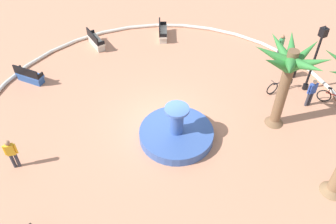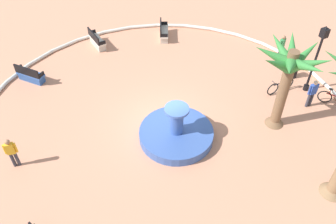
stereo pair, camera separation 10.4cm
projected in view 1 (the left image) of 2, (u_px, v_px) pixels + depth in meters
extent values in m
plane|color=tan|center=(165.00, 123.00, 17.47)|extent=(80.00, 80.00, 0.00)
torus|color=silver|center=(165.00, 121.00, 17.40)|extent=(18.54, 18.54, 0.20)
cylinder|color=#38569E|center=(176.00, 134.00, 16.61)|extent=(3.43, 3.43, 0.45)
cylinder|color=#236093|center=(176.00, 135.00, 16.63)|extent=(3.02, 3.02, 0.34)
cylinder|color=#38569E|center=(177.00, 121.00, 16.01)|extent=(0.62, 0.62, 1.29)
cylinder|color=#3D5FAD|center=(177.00, 109.00, 15.53)|extent=(1.10, 1.10, 0.12)
cylinder|color=brown|center=(283.00, 90.00, 16.07)|extent=(0.48, 0.48, 4.13)
cone|color=brown|center=(275.00, 119.00, 17.31)|extent=(0.91, 0.91, 0.50)
cone|color=#337F38|center=(281.00, 48.00, 15.39)|extent=(1.78, 0.65, 1.19)
cone|color=#337F38|center=(273.00, 55.00, 14.98)|extent=(1.54, 1.73, 1.13)
cone|color=#337F38|center=(278.00, 64.00, 14.71)|extent=(0.60, 1.74, 1.31)
cone|color=#337F38|center=(290.00, 67.00, 14.29)|extent=(1.61, 1.68, 1.04)
cone|color=#337F38|center=(307.00, 66.00, 14.34)|extent=(1.79, 0.66, 1.08)
cone|color=#337F38|center=(311.00, 63.00, 14.69)|extent=(1.70, 1.55, 1.25)
cone|color=#337F38|center=(304.00, 54.00, 15.22)|extent=(0.74, 1.77, 1.33)
cone|color=#337F38|center=(291.00, 47.00, 15.41)|extent=(1.74, 1.52, 1.11)
cone|color=brown|center=(334.00, 187.00, 14.45)|extent=(0.99, 0.99, 0.50)
cube|color=beige|center=(96.00, 40.00, 22.07)|extent=(1.64, 0.66, 0.12)
cube|color=black|center=(92.00, 37.00, 21.78)|extent=(1.60, 0.24, 0.50)
cube|color=#B6ADA0|center=(97.00, 43.00, 22.24)|extent=(1.51, 0.61, 0.39)
cube|color=black|center=(91.00, 32.00, 22.43)|extent=(0.12, 0.46, 0.24)
cube|color=black|center=(101.00, 44.00, 21.51)|extent=(0.12, 0.46, 0.24)
cube|color=#335BA8|center=(30.00, 74.00, 19.53)|extent=(1.55, 1.41, 0.12)
cube|color=black|center=(26.00, 72.00, 19.19)|extent=(1.28, 1.08, 0.50)
cube|color=#2B4E8F|center=(31.00, 78.00, 19.71)|extent=(1.43, 1.29, 0.39)
cube|color=black|center=(18.00, 69.00, 19.66)|extent=(0.35, 0.40, 0.24)
cube|color=black|center=(40.00, 76.00, 19.22)|extent=(0.35, 0.40, 0.24)
cube|color=beige|center=(163.00, 31.00, 22.79)|extent=(1.66, 1.14, 0.12)
cube|color=black|center=(160.00, 27.00, 22.58)|extent=(1.48, 0.76, 0.50)
cube|color=#B6ADA0|center=(163.00, 35.00, 22.96)|extent=(1.53, 1.05, 0.39)
cube|color=black|center=(163.00, 23.00, 23.24)|extent=(0.26, 0.44, 0.24)
cube|color=black|center=(163.00, 36.00, 22.15)|extent=(0.26, 0.44, 0.24)
cylinder|color=black|center=(313.00, 64.00, 18.24)|extent=(0.12, 0.12, 3.24)
cylinder|color=black|center=(305.00, 87.00, 19.25)|extent=(0.28, 0.28, 0.30)
cube|color=black|center=(324.00, 32.00, 16.98)|extent=(0.32, 0.32, 0.44)
sphere|color=#F2EDCC|center=(324.00, 32.00, 16.98)|extent=(0.22, 0.22, 0.22)
cone|color=black|center=(325.00, 27.00, 16.79)|extent=(0.20, 0.20, 0.18)
cylinder|color=black|center=(293.00, 71.00, 19.93)|extent=(0.40, 0.40, 0.70)
torus|color=#4C4C51|center=(294.00, 66.00, 19.69)|extent=(0.46, 0.46, 0.06)
torus|color=black|center=(324.00, 96.00, 18.38)|extent=(0.62, 0.47, 0.72)
cylinder|color=#B21919|center=(336.00, 95.00, 18.05)|extent=(0.80, 0.60, 0.05)
cylinder|color=#B21919|center=(329.00, 91.00, 18.07)|extent=(0.04, 0.04, 0.30)
cube|color=black|center=(330.00, 88.00, 17.95)|extent=(0.22, 0.20, 0.06)
torus|color=black|center=(272.00, 88.00, 18.81)|extent=(0.07, 0.72, 0.72)
torus|color=black|center=(287.00, 83.00, 19.14)|extent=(0.07, 0.72, 0.72)
cylinder|color=black|center=(281.00, 82.00, 18.81)|extent=(0.06, 0.95, 0.05)
cylinder|color=black|center=(287.00, 78.00, 18.82)|extent=(0.04, 0.04, 0.30)
cube|color=black|center=(287.00, 76.00, 18.71)|extent=(0.10, 0.20, 0.06)
cylinder|color=black|center=(274.00, 83.00, 18.57)|extent=(0.44, 0.03, 0.03)
cylinder|color=#33333D|center=(280.00, 52.00, 21.19)|extent=(0.14, 0.14, 0.81)
cylinder|color=#33333D|center=(278.00, 53.00, 21.10)|extent=(0.14, 0.14, 0.81)
cube|color=#338C4C|center=(281.00, 43.00, 20.68)|extent=(0.30, 0.39, 0.56)
sphere|color=#9E7051|center=(283.00, 37.00, 20.40)|extent=(0.22, 0.22, 0.22)
cylinder|color=#338C4C|center=(283.00, 41.00, 20.79)|extent=(0.09, 0.09, 0.53)
cylinder|color=#338C4C|center=(279.00, 44.00, 20.56)|extent=(0.09, 0.09, 0.53)
cylinder|color=#33333D|center=(311.00, 99.00, 18.14)|extent=(0.14, 0.14, 0.83)
cylinder|color=#33333D|center=(307.00, 99.00, 18.10)|extent=(0.14, 0.14, 0.83)
cube|color=#2D4CA5|center=(313.00, 88.00, 17.65)|extent=(0.24, 0.36, 0.56)
sphere|color=beige|center=(315.00, 82.00, 17.37)|extent=(0.22, 0.22, 0.22)
cylinder|color=#2D4CA5|center=(317.00, 87.00, 17.70)|extent=(0.09, 0.09, 0.53)
cylinder|color=#2D4CA5|center=(309.00, 89.00, 17.59)|extent=(0.09, 0.09, 0.53)
cylinder|color=#33333D|center=(13.00, 161.00, 15.25)|extent=(0.14, 0.14, 0.81)
cylinder|color=#33333D|center=(17.00, 160.00, 15.28)|extent=(0.14, 0.14, 0.81)
cube|color=yellow|center=(10.00, 150.00, 14.79)|extent=(0.27, 0.38, 0.56)
sphere|color=#9E7051|center=(7.00, 143.00, 14.52)|extent=(0.22, 0.22, 0.22)
cylinder|color=yellow|center=(4.00, 151.00, 14.76)|extent=(0.09, 0.09, 0.53)
cylinder|color=yellow|center=(16.00, 149.00, 14.83)|extent=(0.09, 0.09, 0.53)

